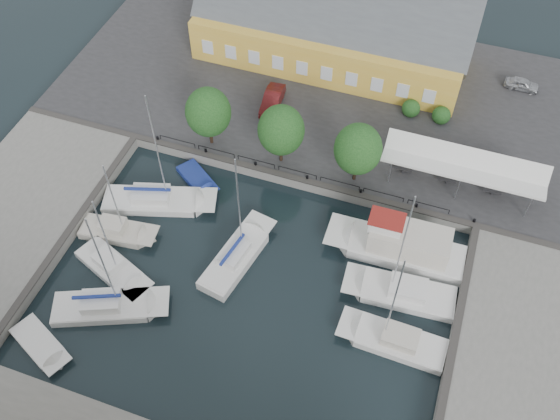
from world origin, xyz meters
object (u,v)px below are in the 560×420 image
at_px(tent_canopy, 465,164).
at_px(launch_sw, 41,345).
at_px(west_boat_b, 117,232).
at_px(west_boat_d, 108,307).
at_px(trawler, 401,247).
at_px(east_boat_b, 394,341).
at_px(launch_nw, 197,180).
at_px(car_silver, 522,84).
at_px(warehouse, 327,28).
at_px(center_sailboat, 237,257).
at_px(east_boat_a, 402,293).
at_px(west_boat_a, 157,202).
at_px(west_boat_c, 113,269).
at_px(car_red, 272,100).

distance_m(tent_canopy, launch_sw, 37.67).
relative_size(west_boat_b, west_boat_d, 0.78).
height_order(trawler, west_boat_b, west_boat_b).
xyz_separation_m(east_boat_b, launch_nw, (-20.88, 10.15, -0.17)).
xyz_separation_m(car_silver, launch_nw, (-26.77, -21.82, -1.50)).
xyz_separation_m(warehouse, launch_nw, (-6.19, -20.44, -4.34)).
distance_m(east_boat_b, west_boat_d, 22.44).
bearing_deg(trawler, launch_nw, 174.44).
height_order(center_sailboat, east_boat_a, east_boat_a).
bearing_deg(warehouse, launch_sw, -104.90).
height_order(center_sailboat, west_boat_a, west_boat_a).
distance_m(car_silver, trawler, 24.82).
height_order(tent_canopy, trawler, trawler).
height_order(trawler, west_boat_c, west_boat_c).
height_order(trawler, west_boat_a, west_boat_a).
relative_size(car_silver, center_sailboat, 0.29).
xyz_separation_m(warehouse, car_red, (-2.68, -9.62, -2.65)).
height_order(west_boat_a, launch_nw, west_boat_a).
relative_size(trawler, east_boat_a, 0.94).
height_order(west_boat_d, launch_sw, west_boat_d).
height_order(car_silver, east_boat_b, east_boat_b).
height_order(car_red, west_boat_c, west_boat_c).
bearing_deg(west_boat_d, west_boat_a, 96.13).
bearing_deg(launch_nw, west_boat_b, -116.46).
distance_m(car_silver, launch_nw, 34.56).
relative_size(center_sailboat, west_boat_a, 0.91).
distance_m(trawler, west_boat_d, 24.22).
relative_size(trawler, launch_sw, 2.02).
distance_m(tent_canopy, west_boat_c, 31.20).
relative_size(trawler, launch_nw, 2.39).
bearing_deg(west_boat_c, west_boat_b, 113.19).
bearing_deg(east_boat_a, west_boat_c, -166.36).
height_order(tent_canopy, west_boat_a, west_boat_a).
bearing_deg(west_boat_c, launch_nw, 77.71).
xyz_separation_m(center_sailboat, west_boat_b, (-10.71, -0.94, -0.10)).
height_order(tent_canopy, west_boat_d, west_boat_d).
distance_m(east_boat_a, west_boat_a, 22.87).
bearing_deg(tent_canopy, west_boat_d, -138.24).
bearing_deg(center_sailboat, west_boat_b, -174.96).
bearing_deg(west_boat_d, launch_nw, 85.77).
xyz_separation_m(trawler, west_boat_d, (-20.52, -12.84, -0.75)).
bearing_deg(west_boat_a, west_boat_d, -83.87).
relative_size(car_red, west_boat_d, 0.39).
bearing_deg(west_boat_a, warehouse, 70.72).
bearing_deg(warehouse, car_red, -105.59).
bearing_deg(launch_nw, car_red, 72.07).
bearing_deg(west_boat_b, center_sailboat, 5.04).
xyz_separation_m(east_boat_a, east_boat_b, (0.38, -4.33, -0.00)).
distance_m(west_boat_d, launch_nw, 14.77).
height_order(warehouse, west_boat_a, west_boat_a).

